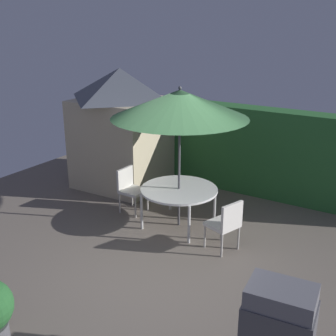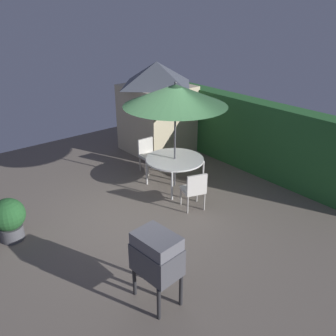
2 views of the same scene
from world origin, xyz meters
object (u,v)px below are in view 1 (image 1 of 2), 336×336
(patio_table, at_px, (179,191))
(bbq_grill, at_px, (279,317))
(chair_near_shed, at_px, (226,222))
(patio_umbrella, at_px, (180,104))
(garden_shed, at_px, (122,127))
(chair_far_side, at_px, (130,187))

(patio_table, height_order, bbq_grill, bbq_grill)
(chair_near_shed, bearing_deg, patio_umbrella, 160.90)
(garden_shed, relative_size, bbq_grill, 2.26)
(garden_shed, xyz_separation_m, patio_table, (2.24, -1.18, -0.69))
(garden_shed, bearing_deg, chair_far_side, -46.97)
(patio_table, distance_m, chair_far_side, 1.18)
(garden_shed, distance_m, patio_table, 2.62)
(patio_table, relative_size, chair_near_shed, 1.59)
(patio_table, relative_size, patio_umbrella, 0.55)
(garden_shed, xyz_separation_m, chair_near_shed, (3.38, -1.58, -0.86))
(garden_shed, bearing_deg, patio_umbrella, -27.85)
(chair_near_shed, bearing_deg, patio_table, 160.90)
(chair_far_side, bearing_deg, chair_near_shed, -10.54)
(bbq_grill, distance_m, chair_far_side, 4.77)
(chair_near_shed, bearing_deg, garden_shed, 154.97)
(patio_table, distance_m, patio_umbrella, 1.62)
(patio_umbrella, height_order, chair_far_side, patio_umbrella)
(bbq_grill, relative_size, chair_near_shed, 1.33)
(patio_table, relative_size, bbq_grill, 1.19)
(patio_table, xyz_separation_m, chair_near_shed, (1.14, -0.40, -0.18))
(bbq_grill, bearing_deg, patio_umbrella, 135.92)
(bbq_grill, height_order, chair_near_shed, bbq_grill)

